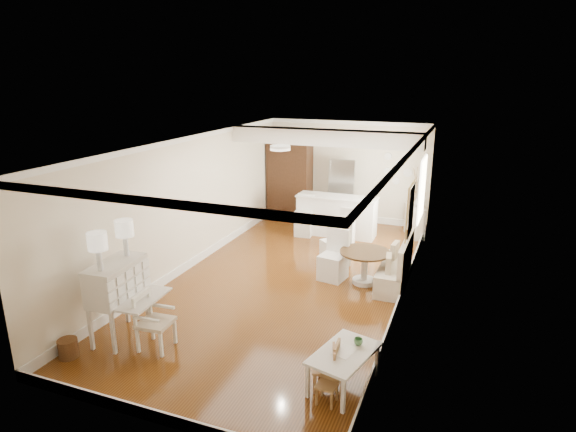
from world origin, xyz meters
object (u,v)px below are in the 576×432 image
Objects in this scene: dining_table at (364,267)px; pantry_cabinet at (290,178)px; gustavian_armchair at (155,322)px; sideboard at (415,221)px; bar_stool_right at (345,228)px; kids_chair_a at (324,368)px; wicker_basket at (68,348)px; breakfast_counter at (337,216)px; kids_chair_b at (327,363)px; fridge at (354,193)px; kids_chair_c at (327,385)px; slip_chair_far at (335,241)px; kids_table at (344,369)px; bar_stool_left at (304,216)px; secretary_bureau at (118,300)px; slip_chair_near at (333,255)px.

pantry_cabinet is (-3.03, 3.81, 0.81)m from dining_table.
gustavian_armchair reaches higher than sideboard.
pantry_cabinet is at bearing 145.73° from bar_stool_right.
gustavian_armchair is at bearing -108.89° from kids_chair_a.
kids_chair_a reaches higher than wicker_basket.
breakfast_counter is at bearing 116.03° from dining_table.
kids_chair_b is 0.36× the size of fridge.
fridge is at bearing -0.90° from pantry_cabinet.
kids_chair_a reaches higher than kids_chair_c.
slip_chair_far reaches higher than kids_chair_a.
kids_table is (3.95, 0.78, 0.12)m from wicker_basket.
wicker_basket is (-1.07, -0.68, -0.30)m from gustavian_armchair.
bar_stool_left is 2.84m from sideboard.
bar_stool_right is at bearing 63.27° from secretary_bureau.
gustavian_armchair is 7.37m from fridge.
kids_chair_c is 7.72m from fridge.
breakfast_counter is 0.84m from bar_stool_left.
pantry_cabinet is (-0.94, 1.43, 0.62)m from bar_stool_left.
bar_stool_right is at bearing -41.44° from pantry_cabinet.
breakfast_counter reaches higher than slip_chair_near.
kids_chair_c is 7.13m from sideboard.
sideboard reaches higher than dining_table.
wicker_basket is 3.80m from kids_chair_b.
slip_chair_far reaches higher than gustavian_armchair.
dining_table is (2.42, 3.46, -0.10)m from gustavian_armchair.
fridge is 1.82m from sideboard.
bar_stool_left is at bearing 114.02° from kids_table.
dining_table is at bearing -38.76° from gustavian_armchair.
wicker_basket is 5.03m from slip_chair_near.
kids_table is at bearing -64.01° from pantry_cabinet.
sideboard is at bearing 80.40° from slip_chair_near.
kids_chair_a is 0.63× the size of dining_table.
bar_stool_right is 0.52× the size of fridge.
gustavian_armchair is at bearing -91.54° from kids_chair_b.
sideboard is at bearing 80.46° from dining_table.
fridge reaches higher than kids_table.
pantry_cabinet is at bearing 128.51° from dining_table.
wicker_basket is at bearing -114.48° from slip_chair_near.
kids_chair_c is at bearing -65.05° from slip_chair_near.
gustavian_armchair is 0.43× the size of breakfast_counter.
kids_table is 1.04× the size of dining_table.
gustavian_armchair is at bearing -124.94° from dining_table.
secretary_bureau is at bearing -109.82° from kids_chair_a.
bar_stool_left is 1.82m from pantry_cabinet.
kids_table is 1.10× the size of bar_stool_right.
gustavian_armchair is 0.85× the size of kids_table.
sideboard is (0.57, 3.36, 0.06)m from dining_table.
fridge reaches higher than slip_chair_near.
kids_chair_b reaches higher than kids_table.
wicker_basket is at bearing -168.83° from kids_table.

